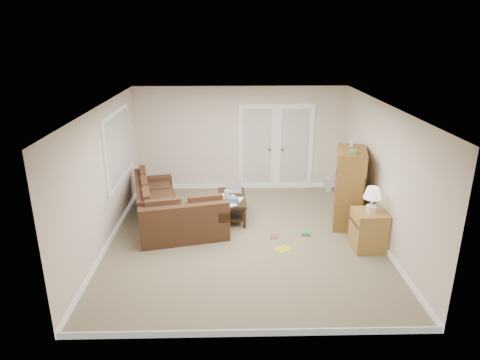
{
  "coord_description": "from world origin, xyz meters",
  "views": [
    {
      "loc": [
        -0.25,
        -7.26,
        3.73
      ],
      "look_at": [
        -0.08,
        0.19,
        1.1
      ],
      "focal_mm": 32.0,
      "sensor_mm": 36.0,
      "label": 1
    }
  ],
  "objects_px": {
    "sectional_sofa": "(168,211)",
    "side_cabinet": "(369,227)",
    "coffee_table": "(232,206)",
    "tv_armoire": "(349,187)"
  },
  "relations": [
    {
      "from": "side_cabinet",
      "to": "coffee_table",
      "type": "bearing_deg",
      "value": 147.4
    },
    {
      "from": "sectional_sofa",
      "to": "side_cabinet",
      "type": "relative_size",
      "value": 2.23
    },
    {
      "from": "sectional_sofa",
      "to": "coffee_table",
      "type": "relative_size",
      "value": 2.29
    },
    {
      "from": "coffee_table",
      "to": "side_cabinet",
      "type": "bearing_deg",
      "value": -31.28
    },
    {
      "from": "coffee_table",
      "to": "tv_armoire",
      "type": "height_order",
      "value": "tv_armoire"
    },
    {
      "from": "sectional_sofa",
      "to": "coffee_table",
      "type": "bearing_deg",
      "value": 2.83
    },
    {
      "from": "sectional_sofa",
      "to": "side_cabinet",
      "type": "height_order",
      "value": "side_cabinet"
    },
    {
      "from": "sectional_sofa",
      "to": "coffee_table",
      "type": "distance_m",
      "value": 1.34
    },
    {
      "from": "tv_armoire",
      "to": "side_cabinet",
      "type": "distance_m",
      "value": 1.12
    },
    {
      "from": "coffee_table",
      "to": "sectional_sofa",
      "type": "bearing_deg",
      "value": -164.91
    }
  ]
}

